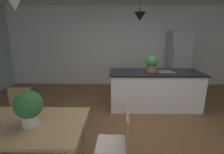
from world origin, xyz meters
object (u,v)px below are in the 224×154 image
at_px(potted_plant_on_island, 152,63).
at_px(potted_plant_on_table, 29,106).
at_px(chair_far_left, 17,112).
at_px(chair_kitchen_end, 116,144).
at_px(kitchen_island, 154,89).
at_px(refrigerator, 178,60).
at_px(dining_table, 9,128).

distance_m(potted_plant_on_island, potted_plant_on_table, 2.83).
relative_size(chair_far_left, potted_plant_on_island, 2.18).
height_order(chair_kitchen_end, chair_far_left, same).
relative_size(kitchen_island, potted_plant_on_island, 5.40).
height_order(chair_far_left, potted_plant_on_table, potted_plant_on_table).
bearing_deg(refrigerator, dining_table, -131.87).
relative_size(kitchen_island, potted_plant_on_table, 5.22).
relative_size(chair_kitchen_end, potted_plant_on_island, 2.18).
bearing_deg(refrigerator, potted_plant_on_table, -128.94).
relative_size(refrigerator, potted_plant_on_table, 4.51).
relative_size(dining_table, refrigerator, 0.96).
bearing_deg(dining_table, potted_plant_on_table, -8.37).
bearing_deg(potted_plant_on_island, kitchen_island, 0.00).
distance_m(chair_kitchen_end, chair_far_left, 1.86).
bearing_deg(refrigerator, chair_far_left, -142.10).
xyz_separation_m(chair_kitchen_end, refrigerator, (2.08, 3.74, 0.46)).
height_order(potted_plant_on_island, potted_plant_on_table, potted_plant_on_island).
bearing_deg(refrigerator, chair_kitchen_end, -119.12).
bearing_deg(potted_plant_on_island, chair_kitchen_end, -112.10).
bearing_deg(chair_far_left, potted_plant_on_island, 27.14).
xyz_separation_m(kitchen_island, potted_plant_on_island, (-0.10, 0.00, 0.65)).
bearing_deg(potted_plant_on_table, potted_plant_on_island, 49.67).
bearing_deg(kitchen_island, dining_table, -136.46).
xyz_separation_m(dining_table, kitchen_island, (2.22, 2.11, -0.21)).
height_order(chair_kitchen_end, kitchen_island, kitchen_island).
distance_m(chair_far_left, kitchen_island, 2.93).
xyz_separation_m(chair_kitchen_end, potted_plant_on_island, (0.86, 2.11, 0.64)).
height_order(chair_far_left, refrigerator, refrigerator).
bearing_deg(dining_table, chair_far_left, 116.33).
relative_size(dining_table, chair_far_left, 2.06).
xyz_separation_m(chair_kitchen_end, potted_plant_on_table, (-0.97, -0.04, 0.50)).
xyz_separation_m(dining_table, chair_far_left, (-0.40, 0.81, -0.20)).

